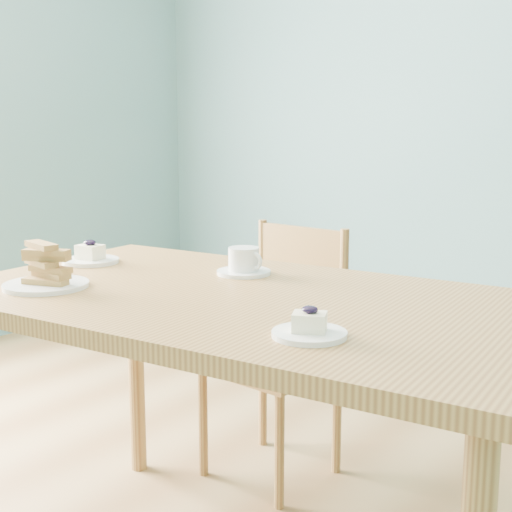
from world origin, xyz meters
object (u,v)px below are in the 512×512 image
(dining_chair, at_px, (278,350))
(cheesecake_plate_far, at_px, (90,257))
(coffee_cup, at_px, (244,263))
(dining_table, at_px, (243,326))
(cheesecake_plate_near, at_px, (309,329))
(biscotti_plate, at_px, (45,273))

(dining_chair, distance_m, cheesecake_plate_far, 0.70)
(dining_chair, distance_m, coffee_cup, 0.55)
(dining_table, bearing_deg, coffee_cup, 122.16)
(cheesecake_plate_near, xyz_separation_m, coffee_cup, (-0.46, 0.37, 0.02))
(dining_table, xyz_separation_m, coffee_cup, (-0.15, 0.18, 0.11))
(cheesecake_plate_near, distance_m, cheesecake_plate_far, 0.94)
(cheesecake_plate_near, xyz_separation_m, biscotti_plate, (-0.74, -0.05, 0.02))
(cheesecake_plate_near, distance_m, coffee_cup, 0.59)
(dining_table, relative_size, cheesecake_plate_near, 10.55)
(dining_chair, height_order, coffee_cup, coffee_cup)
(coffee_cup, distance_m, biscotti_plate, 0.51)
(coffee_cup, xyz_separation_m, biscotti_plate, (-0.28, -0.42, 0.01))
(cheesecake_plate_near, bearing_deg, dining_table, 149.31)
(biscotti_plate, bearing_deg, cheesecake_plate_near, 4.09)
(cheesecake_plate_near, height_order, coffee_cup, coffee_cup)
(cheesecake_plate_far, height_order, coffee_cup, coffee_cup)
(cheesecake_plate_near, bearing_deg, coffee_cup, 141.19)
(cheesecake_plate_near, relative_size, coffee_cup, 0.99)
(dining_chair, bearing_deg, dining_table, -58.59)
(cheesecake_plate_far, xyz_separation_m, biscotti_plate, (0.17, -0.27, 0.02))
(coffee_cup, height_order, biscotti_plate, biscotti_plate)
(dining_table, height_order, dining_chair, dining_chair)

